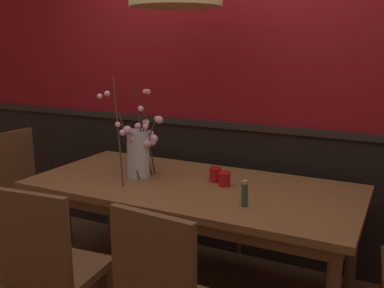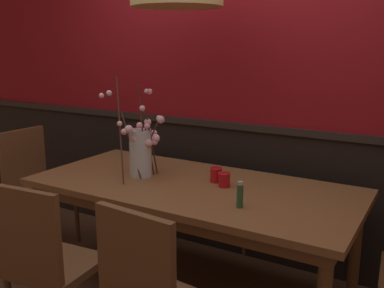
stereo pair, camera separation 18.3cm
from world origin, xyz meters
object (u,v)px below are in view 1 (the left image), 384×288
Objects in this scene: chair_far_side_left at (207,174)px; candle_holder_nearer_center at (225,179)px; candle_holder_nearer_edge at (215,174)px; condiment_bottle at (245,194)px; chair_far_side_right at (273,186)px; dining_table at (192,196)px; vase_with_blossoms at (139,151)px; chair_head_west_end at (25,184)px; chair_near_side_left at (51,265)px.

chair_far_side_left is 1.05m from candle_holder_nearer_center.
condiment_bottle is at bearing -46.36° from candle_holder_nearer_edge.
chair_far_side_left reaches higher than condiment_bottle.
chair_far_side_left reaches higher than candle_holder_nearer_center.
candle_holder_nearer_center is (-0.08, -0.83, 0.28)m from chair_far_side_right.
dining_table is at bearing -133.20° from candle_holder_nearer_edge.
chair_far_side_right is 0.97× the size of chair_far_side_left.
vase_with_blossoms is (-0.66, -0.91, 0.41)m from chair_far_side_right.
chair_far_side_left is (-0.32, 0.92, -0.15)m from dining_table.
candle_holder_nearer_center is (0.52, -0.87, 0.28)m from chair_far_side_left.
candle_holder_nearer_edge is (-0.09, 0.06, 0.00)m from candle_holder_nearer_center.
chair_far_side_right is at bearing 84.81° from candle_holder_nearer_center.
chair_far_side_right is at bearing 72.74° from dining_table.
candle_holder_nearer_edge is at bearing 145.96° from candle_holder_nearer_center.
candle_holder_nearer_edge is (0.43, -0.81, 0.28)m from chair_far_side_left.
candle_holder_nearer_center is at bearing -34.04° from candle_holder_nearer_edge.
chair_far_side_right reaches higher than candle_holder_nearer_center.
chair_far_side_left is at bearing 176.65° from chair_far_side_right.
chair_far_side_right is 9.42× the size of candle_holder_nearer_edge.
dining_table is 14.17× the size of condiment_bottle.
chair_far_side_right is at bearing 77.81° from candle_holder_nearer_edge.
chair_far_side_right is (1.74, 0.91, -0.03)m from chair_head_west_end.
condiment_bottle is at bearing -13.89° from vase_with_blossoms.
candle_holder_nearer_center is (0.58, 0.08, -0.13)m from vase_with_blossoms.
candle_holder_nearer_center is at bearing 7.42° from vase_with_blossoms.
dining_table is at bearing -107.26° from chair_far_side_right.
chair_far_side_right reaches higher than candle_holder_nearer_edge.
chair_near_side_left is at bearing -113.39° from candle_holder_nearer_edge.
chair_head_west_end is 1.15m from vase_with_blossoms.
chair_far_side_left is 1.38× the size of vase_with_blossoms.
condiment_bottle is at bearing -27.17° from dining_table.
chair_near_side_left reaches higher than candle_holder_nearer_edge.
dining_table is 0.97m from chair_near_side_left.
chair_far_side_right is at bearing 97.97° from condiment_bottle.
chair_head_west_end is 1.69m from candle_holder_nearer_center.
condiment_bottle is (0.23, -0.28, 0.02)m from candle_holder_nearer_center.
vase_with_blossoms is (-0.06, -0.95, 0.41)m from chair_far_side_left.
chair_far_side_right is 0.84m from candle_holder_nearer_edge.
vase_with_blossoms is at bearing 0.13° from chair_head_west_end.
candle_holder_nearer_edge is (-0.17, -0.77, 0.29)m from chair_far_side_right.
dining_table is at bearing 3.11° from vase_with_blossoms.
candle_holder_nearer_edge is (1.57, 0.14, 0.26)m from chair_head_west_end.
chair_near_side_left is 10.00× the size of candle_holder_nearer_edge.
chair_head_west_end reaches higher than candle_holder_nearer_edge.
chair_far_side_left is at bearing 89.66° from chair_near_side_left.
chair_far_side_right is at bearing 71.26° from chair_near_side_left.
chair_head_west_end is at bearing -174.93° from candle_holder_nearer_edge.
condiment_bottle is at bearing 41.78° from chair_near_side_left.
chair_head_west_end is 10.34× the size of candle_holder_nearer_center.
vase_with_blossoms is at bearing -176.89° from dining_table.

